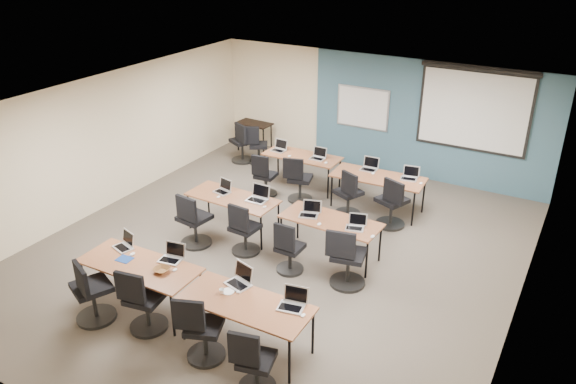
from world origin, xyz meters
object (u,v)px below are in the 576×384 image
Objects in this scene: laptop_4 at (223,189)px; task_chair_4 at (193,224)px; laptop_9 at (318,156)px; task_chair_9 at (298,183)px; laptop_0 at (125,244)px; training_table_back_left at (302,158)px; task_chair_11 at (392,206)px; utility_table at (254,127)px; laptop_10 at (370,167)px; task_chair_10 at (348,197)px; training_table_mid_right at (331,222)px; laptop_7 at (356,225)px; laptop_3 at (293,302)px; whiteboard at (363,108)px; task_chair_7 at (346,262)px; task_chair_2 at (201,333)px; laptop_8 at (279,148)px; training_table_back_right at (378,178)px; laptop_6 at (310,212)px; projector_screen at (475,105)px; spare_chair_a at (257,148)px; training_table_front_right at (246,305)px; laptop_1 at (172,256)px; training_table_mid_left at (232,199)px; laptop_5 at (258,196)px; task_chair_8 at (264,179)px; task_chair_5 at (244,233)px; training_table_front_left at (139,267)px; task_chair_0 at (91,296)px; laptop_11 at (410,176)px; task_chair_1 at (143,305)px; laptop_2 at (240,279)px; spare_chair_b at (242,146)px.

task_chair_4 is at bearing -81.40° from laptop_4.
laptop_9 is 0.31× the size of task_chair_9.
training_table_back_left is at bearing 100.21° from laptop_0.
utility_table is at bearing 175.86° from task_chair_11.
laptop_10 is 0.33× the size of task_chair_10.
training_table_mid_right and training_table_back_left have the same top height.
laptop_4 reaches higher than laptop_7.
task_chair_11 is at bearing 79.98° from laptop_3.
whiteboard is at bearing 10.75° from utility_table.
training_table_mid_right is 1.64× the size of task_chair_7.
task_chair_11 reaches higher than task_chair_2.
training_table_mid_right is 3.43m from laptop_8.
training_table_back_right is at bearing -58.61° from whiteboard.
whiteboard is at bearing 96.29° from laptop_0.
laptop_6 reaches higher than laptop_4.
task_chair_2 reaches higher than laptop_8.
projector_screen is 2.49× the size of spare_chair_a.
laptop_7 is at bearing -51.29° from laptop_9.
projector_screen is 1.32× the size of training_table_front_right.
laptop_1 is (-1.52, -2.32, 0.11)m from training_table_mid_right.
training_table_mid_left is 1.75× the size of task_chair_10.
task_chair_7 reaches higher than training_table_front_right.
laptop_6 is (2.00, 2.39, 0.00)m from laptop_0.
laptop_1 is 2.37m from laptop_5.
whiteboard reaches higher than task_chair_2.
task_chair_8 is 1.95m from task_chair_10.
projector_screen reaches higher than task_chair_5.
laptop_4 is at bearing -132.07° from laptop_10.
training_table_front_right is 4.85m from task_chair_8.
projector_screen is 7.11m from laptop_1.
laptop_8 is (-0.58, 5.08, 0.10)m from training_table_front_left.
task_chair_10 reaches higher than training_table_front_left.
task_chair_0 is 5.23m from task_chair_10.
training_table_front_right is 5.05m from laptop_11.
training_table_mid_right is at bearing 55.17° from task_chair_1.
task_chair_10 reaches higher than laptop_10.
training_table_front_left is 5.95× the size of laptop_8.
projector_screen is at bearing 92.07° from laptop_2.
spare_chair_b reaches higher than utility_table.
task_chair_0 is 3.01× the size of laptop_2.
projector_screen is 4.60m from laptop_6.
laptop_4 is 0.30× the size of task_chair_9.
utility_table is at bearing 124.17° from task_chair_7.
training_table_mid_right is 2.51m from laptop_3.
task_chair_0 is (-0.24, -3.22, -0.24)m from training_table_mid_left.
training_table_front_left is 5.33× the size of laptop_2.
projector_screen reaches higher than task_chair_0.
training_table_back_right is at bearing 89.79° from task_chair_7.
laptop_9 is (0.39, 5.08, 0.10)m from training_table_front_left.
training_table_back_left is 1.63× the size of task_chair_4.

